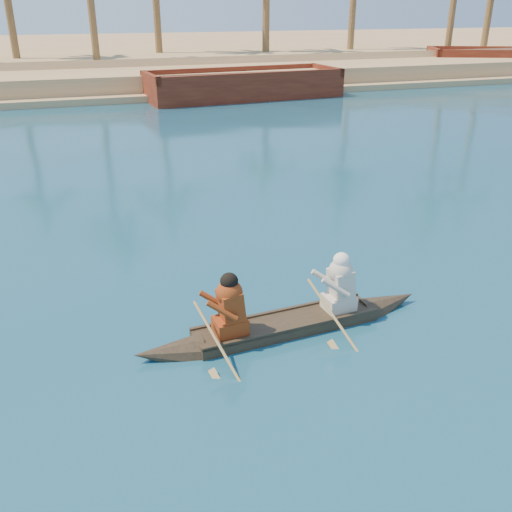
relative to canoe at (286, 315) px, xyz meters
name	(u,v)px	position (x,y,z in m)	size (l,w,h in m)	color
ground	(397,248)	(3.64, 2.40, -0.27)	(160.00, 160.00, 0.00)	#0C364E
sandy_embankment	(124,56)	(3.64, 49.29, 0.26)	(150.00, 51.00, 1.50)	tan
shrub_cluster	(151,63)	(3.64, 33.90, 0.93)	(100.00, 6.00, 2.40)	#193915
canoe	(286,315)	(0.00, 0.00, 0.00)	(5.14, 1.01, 1.41)	#3B3120
barge_mid	(244,86)	(7.25, 24.40, 0.37)	(11.21, 4.40, 1.83)	maroon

